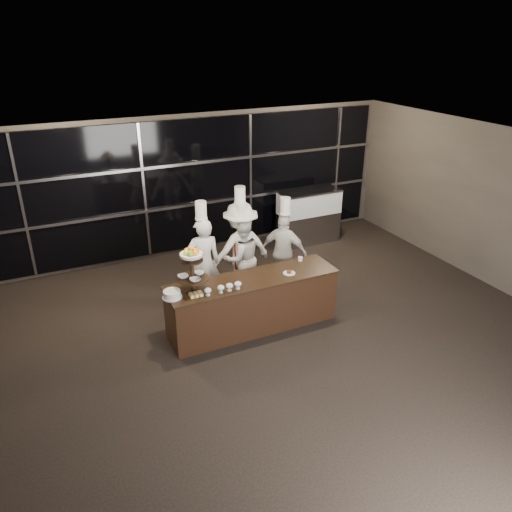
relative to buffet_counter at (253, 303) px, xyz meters
name	(u,v)px	position (x,y,z in m)	size (l,w,h in m)	color
room	(322,281)	(0.33, -1.50, 1.03)	(10.00, 10.00, 10.00)	black
window_wall	(199,185)	(0.33, 3.44, 1.04)	(8.60, 0.10, 2.80)	black
buffet_counter	(253,303)	(0.00, 0.00, 0.00)	(2.84, 0.74, 0.92)	black
display_stand	(192,266)	(-1.00, 0.00, 0.87)	(0.48, 0.48, 0.74)	black
compotes	(224,287)	(-0.58, -0.22, 0.54)	(0.60, 0.11, 0.12)	silver
layer_cake	(172,294)	(-1.35, -0.05, 0.51)	(0.30, 0.30, 0.11)	white
pastry_squares	(196,295)	(-1.02, -0.17, 0.48)	(0.20, 0.13, 0.05)	#EFCA75
small_plate	(289,273)	(0.61, -0.10, 0.47)	(0.20, 0.20, 0.05)	white
chef_cup	(300,259)	(1.02, 0.25, 0.49)	(0.08, 0.08, 0.07)	white
display_case	(309,214)	(2.72, 2.80, 0.22)	(1.41, 0.61, 1.24)	#A5A5AA
chef_a	(203,262)	(-0.47, 1.02, 0.40)	(0.64, 0.46, 1.97)	silver
chef_b	(242,257)	(0.30, 1.11, 0.30)	(0.74, 0.58, 1.80)	silver
chef_c	(241,248)	(0.33, 1.24, 0.42)	(1.16, 0.69, 2.06)	white
chef_d	(284,251)	(1.11, 1.00, 0.32)	(0.88, 0.91, 1.82)	white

